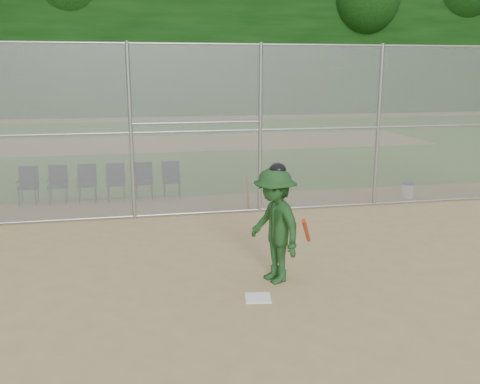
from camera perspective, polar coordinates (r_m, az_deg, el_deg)
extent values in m
plane|color=tan|center=(8.27, 3.55, -11.30)|extent=(100.00, 100.00, 0.00)
plane|color=#346F21|center=(25.57, -7.02, 5.24)|extent=(100.00, 100.00, 0.00)
plane|color=tan|center=(25.57, -7.02, 5.24)|extent=(24.00, 24.00, 0.00)
cube|color=gray|center=(12.51, -2.31, 6.54)|extent=(16.00, 0.02, 4.00)
cylinder|color=#9EA3A8|center=(12.44, -2.40, 15.50)|extent=(16.00, 0.05, 0.05)
cube|color=black|center=(42.37, -9.20, 15.63)|extent=(80.00, 5.00, 11.00)
cube|color=white|center=(8.27, 1.93, -11.21)|extent=(0.44, 0.44, 0.02)
imported|color=#1B451D|center=(8.63, 3.71, -3.60)|extent=(1.04, 1.37, 1.88)
ellipsoid|color=black|center=(8.41, 3.80, 2.36)|extent=(0.27, 0.30, 0.23)
cylinder|color=red|center=(8.37, 7.08, -4.12)|extent=(0.38, 0.67, 0.57)
cylinder|color=white|center=(15.12, 17.46, 0.10)|extent=(0.31, 0.31, 0.37)
cylinder|color=#24439E|center=(15.08, 17.51, 0.88)|extent=(0.33, 0.33, 0.05)
cylinder|color=#D84C14|center=(13.15, 0.83, -0.11)|extent=(0.06, 0.23, 0.84)
cylinder|color=black|center=(13.22, 2.10, -0.06)|extent=(0.06, 0.26, 0.84)
cylinder|color=#B2B2B7|center=(13.29, 3.36, -0.01)|extent=(0.06, 0.29, 0.83)
cylinder|color=#D84C14|center=(13.37, 4.60, 0.03)|extent=(0.06, 0.32, 0.83)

